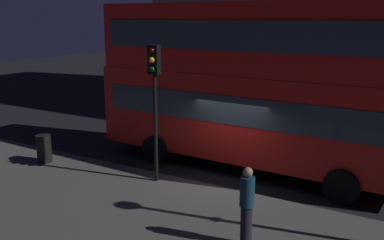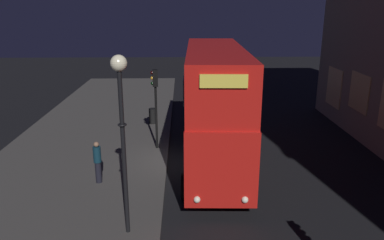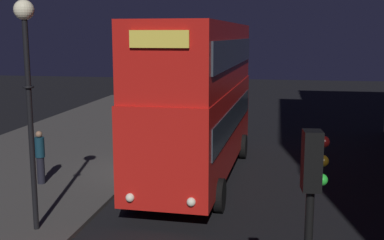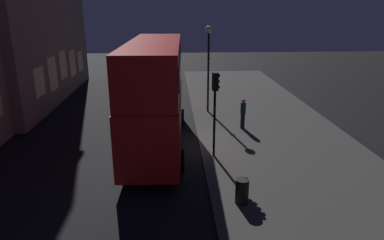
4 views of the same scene
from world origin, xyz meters
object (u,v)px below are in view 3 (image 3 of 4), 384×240
at_px(traffic_light_far_side, 311,206).
at_px(litter_bin, 152,126).
at_px(double_decker_bus, 199,93).
at_px(street_lamp, 27,66).
at_px(traffic_light_near_kerb, 136,86).
at_px(pedestrian, 40,156).

xyz_separation_m(traffic_light_far_side, litter_bin, (-16.68, -6.71, -2.17)).
xyz_separation_m(double_decker_bus, street_lamp, (6.02, -3.35, 1.30)).
distance_m(double_decker_bus, traffic_light_near_kerb, 3.36).
relative_size(pedestrian, litter_bin, 1.89).
height_order(double_decker_bus, traffic_light_far_side, double_decker_bus).
bearing_deg(double_decker_bus, litter_bin, -149.02).
height_order(traffic_light_far_side, pedestrian, traffic_light_far_side).
height_order(double_decker_bus, traffic_light_near_kerb, double_decker_bus).
height_order(traffic_light_near_kerb, traffic_light_far_side, traffic_light_near_kerb).
bearing_deg(litter_bin, street_lamp, 0.25).
bearing_deg(pedestrian, traffic_light_far_side, -152.39).
bearing_deg(traffic_light_near_kerb, traffic_light_far_side, 20.06).
height_order(traffic_light_near_kerb, litter_bin, traffic_light_near_kerb).
relative_size(double_decker_bus, pedestrian, 5.87).
height_order(double_decker_bus, pedestrian, double_decker_bus).
relative_size(street_lamp, litter_bin, 6.05).
xyz_separation_m(traffic_light_near_kerb, pedestrian, (4.02, -2.21, -2.04)).
bearing_deg(traffic_light_far_side, pedestrian, 40.06).
height_order(street_lamp, pedestrian, street_lamp).
xyz_separation_m(double_decker_bus, traffic_light_near_kerb, (-1.72, -2.89, 0.03)).
bearing_deg(pedestrian, street_lamp, -172.86).
bearing_deg(traffic_light_far_side, litter_bin, 16.41).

